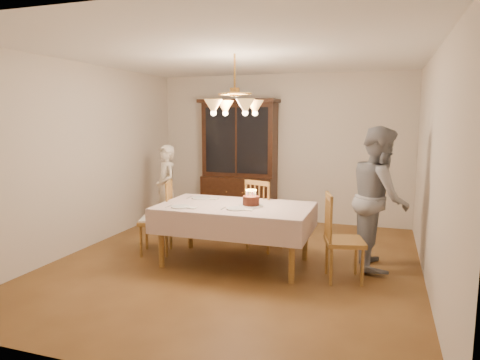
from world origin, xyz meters
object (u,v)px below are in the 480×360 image
(birthday_cake, at_px, (251,201))
(china_hutch, at_px, (239,163))
(dining_table, at_px, (235,211))
(elderly_woman, at_px, (166,188))
(chair_far_side, at_px, (264,218))

(birthday_cake, bearing_deg, china_hutch, 112.16)
(dining_table, relative_size, birthday_cake, 6.33)
(elderly_woman, height_order, birthday_cake, elderly_woman)
(dining_table, distance_m, china_hutch, 2.39)
(dining_table, xyz_separation_m, elderly_woman, (-1.59, 1.16, 0.02))
(birthday_cake, bearing_deg, chair_far_side, 91.37)
(chair_far_side, height_order, elderly_woman, elderly_woman)
(china_hutch, xyz_separation_m, elderly_woman, (-0.89, -1.09, -0.34))
(birthday_cake, bearing_deg, elderly_woman, 147.44)
(dining_table, distance_m, elderly_woman, 1.97)
(china_hutch, bearing_deg, dining_table, -72.62)
(dining_table, relative_size, chair_far_side, 1.90)
(elderly_woman, bearing_deg, dining_table, 5.97)
(dining_table, distance_m, birthday_cake, 0.25)
(chair_far_side, bearing_deg, elderly_woman, 165.57)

